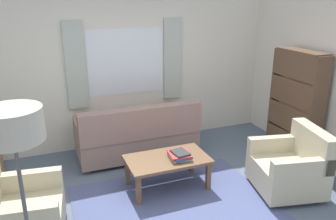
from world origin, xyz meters
TOP-DOWN VIEW (x-y plane):
  - ground_plane at (0.00, 0.00)m, footprint 6.24×6.24m
  - wall_back at (0.00, 2.26)m, footprint 5.32×0.12m
  - window_with_curtains at (0.00, 2.18)m, footprint 1.98×0.07m
  - area_rug at (0.00, 0.00)m, footprint 2.42×1.94m
  - couch at (-0.02, 1.55)m, footprint 1.90×0.82m
  - armchair_left at (-1.79, 0.05)m, footprint 0.92×0.94m
  - armchair_right at (1.58, -0.17)m, footprint 0.98×1.00m
  - coffee_table at (0.08, 0.51)m, footprint 1.10×0.64m
  - book_stack_on_table at (0.23, 0.44)m, footprint 0.30×0.33m
  - bookshelf at (2.35, 0.72)m, footprint 0.30×0.94m
  - standing_lamp at (-1.62, -0.88)m, footprint 0.43×0.43m

SIDE VIEW (x-z plane):
  - ground_plane at x=0.00m, z-range 0.00..0.00m
  - area_rug at x=0.00m, z-range 0.00..0.01m
  - armchair_left at x=-1.79m, z-range -0.09..0.79m
  - armchair_right at x=1.58m, z-range -0.09..0.79m
  - couch at x=-0.02m, z-range -0.09..0.83m
  - coffee_table at x=0.08m, z-range 0.16..0.60m
  - book_stack_on_table at x=0.23m, z-range 0.44..0.54m
  - bookshelf at x=2.35m, z-range -0.08..1.64m
  - wall_back at x=0.00m, z-range 0.00..2.60m
  - window_with_curtains at x=0.00m, z-range 0.75..2.15m
  - standing_lamp at x=-1.62m, z-range 0.66..2.44m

